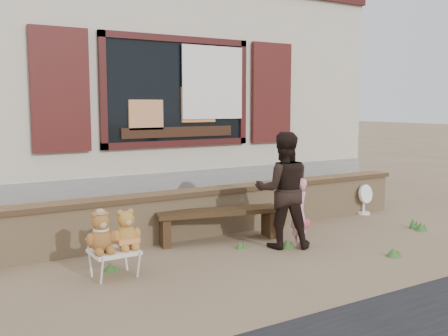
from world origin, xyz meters
TOP-DOWN VIEW (x-y plane):
  - ground at (0.00, 0.00)m, footprint 80.00×80.00m
  - shopfront at (0.00, 4.49)m, footprint 8.04×5.13m
  - brick_wall at (0.00, 1.00)m, footprint 7.10×0.36m
  - bench at (-0.09, 0.59)m, footprint 1.76×0.73m
  - folding_chair at (-1.82, -0.09)m, footprint 0.49×0.43m
  - teddy_bear_left at (-1.96, -0.09)m, footprint 0.33×0.29m
  - teddy_bear_right at (-1.68, -0.08)m, footprint 0.33×0.28m
  - child at (0.66, -0.18)m, footprint 0.38×0.31m
  - adult at (0.47, -0.10)m, footprint 0.92×0.85m
  - fan_right at (2.92, 0.80)m, footprint 0.32×0.22m
  - grass_tufts at (1.17, -0.41)m, footprint 4.73×1.47m

SIDE VIEW (x-z plane):
  - ground at x=0.00m, z-range 0.00..0.00m
  - grass_tufts at x=1.17m, z-range -0.02..0.13m
  - fan_right at x=2.92m, z-range 0.00..0.51m
  - folding_chair at x=-1.82m, z-range 0.12..0.42m
  - bench at x=-0.09m, z-range 0.10..0.54m
  - brick_wall at x=0.00m, z-range 0.01..0.67m
  - child at x=0.66m, z-range 0.00..0.91m
  - teddy_bear_right at x=-1.68m, z-range 0.30..0.74m
  - teddy_bear_left at x=-1.96m, z-range 0.30..0.75m
  - adult at x=0.47m, z-range 0.00..1.51m
  - shopfront at x=0.00m, z-range 0.00..4.00m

